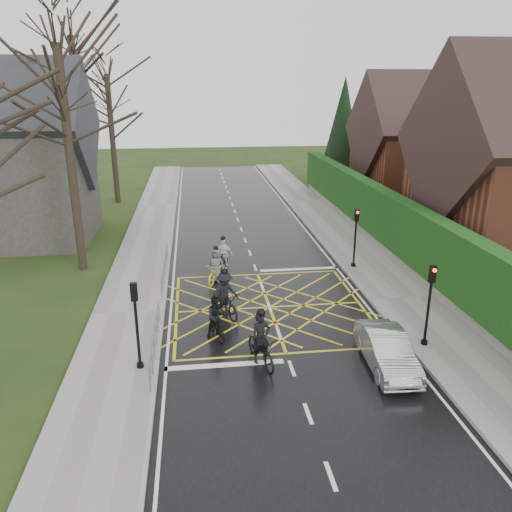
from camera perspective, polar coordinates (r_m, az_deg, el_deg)
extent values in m
plane|color=black|center=(21.81, 1.55, -5.88)|extent=(120.00, 120.00, 0.00)
cube|color=black|center=(21.81, 1.55, -5.87)|extent=(9.00, 80.00, 0.01)
cube|color=gray|center=(23.40, 16.29, -4.70)|extent=(3.00, 80.00, 0.15)
cube|color=gray|center=(21.76, -14.36, -6.35)|extent=(3.00, 80.00, 0.15)
cube|color=slate|center=(29.12, 14.97, 0.67)|extent=(0.50, 38.00, 0.70)
cube|color=black|center=(28.64, 15.26, 4.00)|extent=(0.90, 38.00, 2.80)
cube|color=brown|center=(42.03, 18.21, 9.58)|extent=(9.00, 8.00, 6.00)
cube|color=#2E1E1B|center=(41.71, 18.62, 13.50)|extent=(9.80, 8.80, 8.80)
cube|color=brown|center=(42.81, 22.41, 16.70)|extent=(0.70, 0.70, 1.60)
cylinder|color=black|center=(48.38, 9.59, 8.47)|extent=(0.50, 0.50, 1.20)
cone|color=black|center=(47.80, 9.89, 13.67)|extent=(4.60, 4.60, 10.00)
cube|color=#2D2B28|center=(33.72, -25.36, 7.47)|extent=(8.00, 7.00, 7.00)
cube|color=#26282D|center=(33.32, -26.19, 13.19)|extent=(8.80, 7.80, 7.80)
cylinder|color=black|center=(26.49, -20.40, 9.85)|extent=(0.44, 0.44, 11.00)
cylinder|color=black|center=(34.41, -19.30, 12.65)|extent=(0.44, 0.44, 12.00)
cylinder|color=black|center=(42.23, -16.07, 12.57)|extent=(0.44, 0.44, 10.00)
cylinder|color=slate|center=(18.08, -11.56, -8.28)|extent=(0.05, 5.00, 0.05)
cylinder|color=slate|center=(18.28, -11.47, -9.53)|extent=(0.04, 5.00, 0.04)
cylinder|color=slate|center=(16.16, -12.03, -13.89)|extent=(0.04, 0.04, 1.00)
cylinder|color=slate|center=(20.54, -11.01, -6.35)|extent=(0.04, 0.04, 1.00)
cylinder|color=slate|center=(24.98, -10.45, -0.44)|extent=(0.05, 6.00, 0.05)
cylinder|color=slate|center=(25.13, -10.39, -1.41)|extent=(0.04, 6.00, 0.04)
cylinder|color=slate|center=(22.36, -10.73, -4.18)|extent=(0.04, 0.04, 1.00)
cylinder|color=slate|center=(27.98, -10.10, 0.61)|extent=(0.04, 0.04, 1.00)
cylinder|color=black|center=(26.27, 11.24, 1.62)|extent=(0.10, 0.10, 3.00)
cylinder|color=black|center=(26.69, 11.06, -1.15)|extent=(0.24, 0.24, 0.30)
cube|color=black|center=(25.90, 11.43, 4.58)|extent=(0.22, 0.16, 0.62)
sphere|color=#FF0C0C|center=(25.74, 11.54, 4.90)|extent=(0.14, 0.14, 0.14)
cylinder|color=black|center=(19.01, 19.06, -5.91)|extent=(0.10, 0.10, 3.00)
cylinder|color=black|center=(19.59, 18.64, -9.50)|extent=(0.24, 0.24, 0.30)
cube|color=black|center=(18.49, 19.52, -1.96)|extent=(0.22, 0.16, 0.62)
sphere|color=#FF0C0C|center=(18.33, 19.75, -1.56)|extent=(0.14, 0.14, 0.14)
cylinder|color=black|center=(17.01, -13.42, -8.35)|extent=(0.10, 0.10, 3.00)
cylinder|color=black|center=(17.66, -13.08, -12.25)|extent=(0.24, 0.24, 0.30)
cube|color=black|center=(16.43, -13.78, -4.00)|extent=(0.22, 0.16, 0.62)
sphere|color=#FF0C0C|center=(16.47, -13.79, -3.26)|extent=(0.14, 0.14, 0.14)
imported|color=black|center=(17.45, 0.60, -10.60)|extent=(1.28, 2.21, 1.10)
imported|color=black|center=(17.35, 0.56, -9.33)|extent=(0.78, 0.62, 1.87)
sphere|color=black|center=(16.92, 0.57, -6.48)|extent=(0.29, 0.29, 0.29)
imported|color=black|center=(19.19, -4.52, -7.80)|extent=(0.95, 1.86, 1.07)
imported|color=black|center=(19.15, -4.55, -6.91)|extent=(0.93, 0.81, 1.64)
sphere|color=black|center=(18.80, -4.62, -4.60)|extent=(0.26, 0.26, 0.26)
imported|color=black|center=(20.89, -3.56, -5.39)|extent=(1.55, 2.25, 1.12)
imported|color=black|center=(20.82, -3.60, -4.30)|extent=(1.41, 1.15, 1.90)
sphere|color=black|center=(20.46, -3.65, -1.81)|extent=(0.30, 0.30, 0.30)
imported|color=black|center=(25.95, -3.72, -0.47)|extent=(1.03, 1.90, 1.10)
imported|color=white|center=(25.94, -3.75, 0.21)|extent=(1.06, 0.68, 1.68)
sphere|color=black|center=(25.68, -3.79, 2.03)|extent=(0.26, 0.26, 0.26)
imported|color=gold|center=(24.45, -4.54, -1.87)|extent=(1.38, 1.98, 0.99)
imported|color=#54585B|center=(24.42, -4.57, -1.03)|extent=(0.97, 0.83, 1.68)
sphere|color=black|center=(24.14, -4.63, 0.89)|extent=(0.26, 0.26, 0.26)
imported|color=silver|center=(17.80, 14.70, -10.36)|extent=(1.50, 3.84, 1.25)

